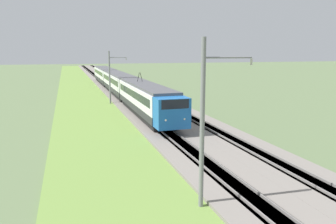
# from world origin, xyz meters

# --- Properties ---
(ballast_main) EXTENTS (240.00, 4.40, 0.30)m
(ballast_main) POSITION_xyz_m (50.00, 0.00, 0.15)
(ballast_main) COLOR gray
(ballast_main) RESTS_ON ground
(ballast_adjacent) EXTENTS (240.00, 4.40, 0.30)m
(ballast_adjacent) POSITION_xyz_m (50.00, -4.41, 0.15)
(ballast_adjacent) COLOR gray
(ballast_adjacent) RESTS_ON ground
(track_main) EXTENTS (240.00, 1.57, 0.45)m
(track_main) POSITION_xyz_m (50.00, 0.00, 0.16)
(track_main) COLOR #4C4238
(track_main) RESTS_ON ground
(track_adjacent) EXTENTS (240.00, 1.57, 0.45)m
(track_adjacent) POSITION_xyz_m (50.00, -4.41, 0.16)
(track_adjacent) COLOR #4C4238
(track_adjacent) RESTS_ON ground
(grass_verge) EXTENTS (240.00, 8.67, 0.12)m
(grass_verge) POSITION_xyz_m (50.00, 5.62, 0.06)
(grass_verge) COLOR olive
(grass_verge) RESTS_ON ground
(passenger_train) EXTENTS (59.71, 2.97, 4.93)m
(passenger_train) POSITION_xyz_m (49.91, 0.00, 2.30)
(passenger_train) COLOR blue
(passenger_train) RESTS_ON ground
(catenary_mast_near) EXTENTS (0.22, 2.56, 8.02)m
(catenary_mast_near) POSITION_xyz_m (8.34, 2.50, 4.15)
(catenary_mast_near) COLOR slate
(catenary_mast_near) RESTS_ON ground
(catenary_mast_mid) EXTENTS (0.22, 2.56, 7.47)m
(catenary_mast_mid) POSITION_xyz_m (41.09, 2.50, 3.87)
(catenary_mast_mid) COLOR slate
(catenary_mast_mid) RESTS_ON ground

